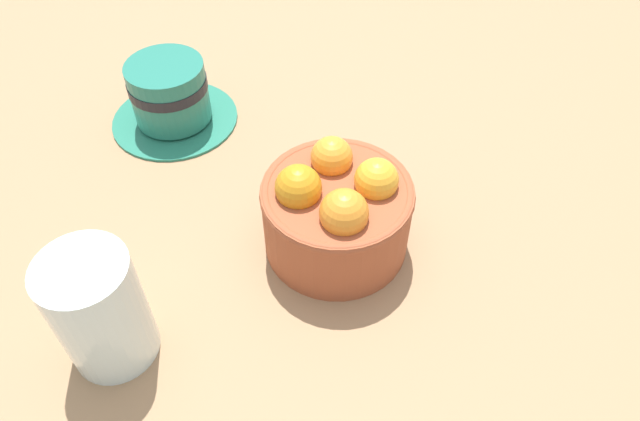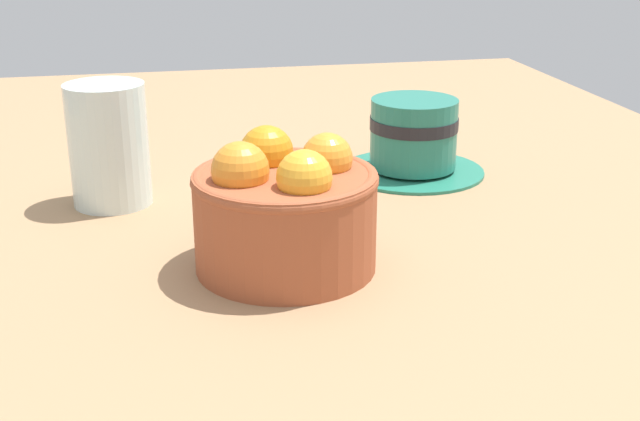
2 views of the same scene
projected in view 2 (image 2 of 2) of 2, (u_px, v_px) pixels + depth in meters
ground_plane at (287, 287)px, 62.08cm from camera, size 154.28×102.60×3.42cm
terracotta_bowl at (285, 208)px, 59.90cm from camera, size 13.36×13.36×9.89cm
coffee_cup at (413, 138)px, 81.50cm from camera, size 14.10×14.10×7.34cm
water_glass at (109, 145)px, 72.51cm from camera, size 6.88×6.88×10.71cm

